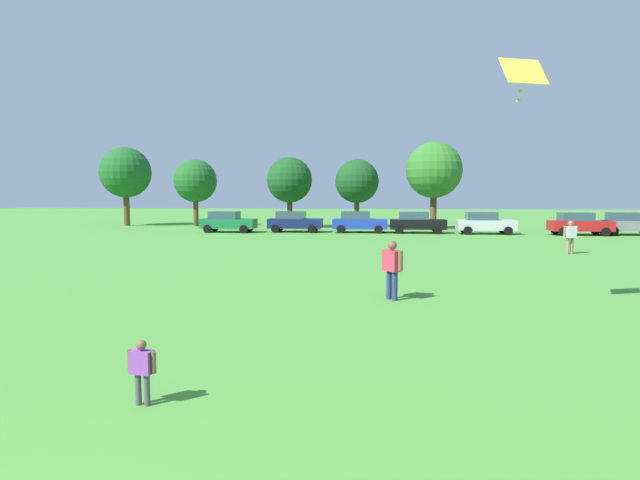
# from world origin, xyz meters

# --- Properties ---
(ground_plane) EXTENTS (160.00, 160.00, 0.00)m
(ground_plane) POSITION_xyz_m (0.00, 30.00, 0.00)
(ground_plane) COLOR #4C9338
(child_kite_flyer) EXTENTS (0.45, 0.21, 0.95)m
(child_kite_flyer) POSITION_xyz_m (-0.12, 4.65, 0.56)
(child_kite_flyer) COLOR #4C4C51
(child_kite_flyer) RESTS_ON ground
(adult_bystander) EXTENTS (0.59, 0.65, 1.70)m
(adult_bystander) POSITION_xyz_m (3.54, 12.62, 1.01)
(adult_bystander) COLOR navy
(adult_bystander) RESTS_ON ground
(bystander_near_trees) EXTENTS (0.75, 0.49, 1.68)m
(bystander_near_trees) POSITION_xyz_m (12.71, 25.36, 1.00)
(bystander_near_trees) COLOR #8C7259
(bystander_near_trees) RESTS_ON ground
(kite) EXTENTS (1.18, 0.83, 1.08)m
(kite) POSITION_xyz_m (6.52, 10.93, 5.83)
(kite) COLOR yellow
(parked_car_green_0) EXTENTS (4.30, 2.02, 1.68)m
(parked_car_green_0) POSITION_xyz_m (-9.01, 38.31, 0.86)
(parked_car_green_0) COLOR #196B38
(parked_car_green_0) RESTS_ON ground
(parked_car_navy_1) EXTENTS (4.30, 2.02, 1.68)m
(parked_car_navy_1) POSITION_xyz_m (-3.74, 39.15, 0.86)
(parked_car_navy_1) COLOR #141E4C
(parked_car_navy_1) RESTS_ON ground
(parked_car_blue_2) EXTENTS (4.30, 2.02, 1.68)m
(parked_car_blue_2) POSITION_xyz_m (1.45, 39.23, 0.86)
(parked_car_blue_2) COLOR #1E38AD
(parked_car_blue_2) RESTS_ON ground
(parked_car_black_3) EXTENTS (4.30, 2.02, 1.68)m
(parked_car_black_3) POSITION_xyz_m (5.97, 39.14, 0.86)
(parked_car_black_3) COLOR black
(parked_car_black_3) RESTS_ON ground
(parked_car_silver_4) EXTENTS (4.30, 2.02, 1.68)m
(parked_car_silver_4) POSITION_xyz_m (11.04, 38.73, 0.86)
(parked_car_silver_4) COLOR silver
(parked_car_silver_4) RESTS_ON ground
(parked_car_red_5) EXTENTS (4.30, 2.02, 1.68)m
(parked_car_red_5) POSITION_xyz_m (17.79, 38.42, 0.86)
(parked_car_red_5) COLOR red
(parked_car_red_5) RESTS_ON ground
(parked_car_gray_6) EXTENTS (4.30, 2.02, 1.68)m
(parked_car_gray_6) POSITION_xyz_m (21.46, 38.96, 0.86)
(parked_car_gray_6) COLOR slate
(parked_car_gray_6) RESTS_ON ground
(tree_far_left) EXTENTS (4.88, 4.88, 7.60)m
(tree_far_left) POSITION_xyz_m (-21.42, 46.01, 5.13)
(tree_far_left) COLOR brown
(tree_far_left) RESTS_ON ground
(tree_left) EXTENTS (4.09, 4.09, 6.37)m
(tree_left) POSITION_xyz_m (-14.43, 45.98, 4.30)
(tree_left) COLOR brown
(tree_left) RESTS_ON ground
(tree_center) EXTENTS (4.09, 4.09, 6.38)m
(tree_center) POSITION_xyz_m (-5.05, 44.43, 4.31)
(tree_center) COLOR brown
(tree_center) RESTS_ON ground
(tree_right) EXTENTS (4.01, 4.01, 6.24)m
(tree_right) POSITION_xyz_m (0.95, 45.95, 4.21)
(tree_right) COLOR brown
(tree_right) RESTS_ON ground
(tree_far_right) EXTENTS (4.85, 4.85, 7.55)m
(tree_far_right) POSITION_xyz_m (7.69, 43.96, 5.10)
(tree_far_right) COLOR brown
(tree_far_right) RESTS_ON ground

